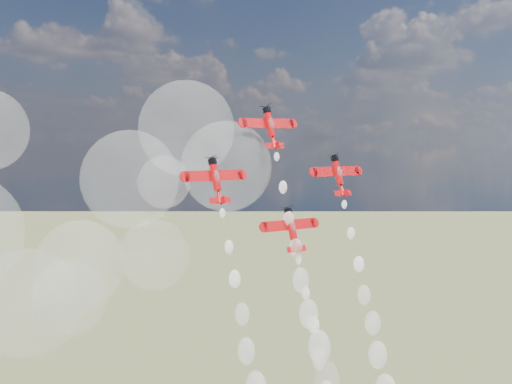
{
  "coord_description": "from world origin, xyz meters",
  "views": [
    {
      "loc": [
        -93.82,
        -109.19,
        103.11
      ],
      "look_at": [
        -14.31,
        4.35,
        92.56
      ],
      "focal_mm": 50.0,
      "sensor_mm": 36.0,
      "label": 1
    }
  ],
  "objects_px": {
    "plane_left": "(216,179)",
    "plane_slot": "(292,229)",
    "plane_lead": "(270,127)",
    "plane_right": "(338,175)"
  },
  "relations": [
    {
      "from": "plane_left",
      "to": "plane_slot",
      "type": "relative_size",
      "value": 1.0
    },
    {
      "from": "plane_left",
      "to": "plane_right",
      "type": "distance_m",
      "value": 30.51
    },
    {
      "from": "plane_left",
      "to": "plane_slot",
      "type": "height_order",
      "value": "plane_left"
    },
    {
      "from": "plane_right",
      "to": "plane_slot",
      "type": "height_order",
      "value": "plane_right"
    },
    {
      "from": "plane_left",
      "to": "plane_right",
      "type": "relative_size",
      "value": 1.0
    },
    {
      "from": "plane_lead",
      "to": "plane_right",
      "type": "relative_size",
      "value": 1.0
    },
    {
      "from": "plane_right",
      "to": "plane_slot",
      "type": "relative_size",
      "value": 1.0
    },
    {
      "from": "plane_lead",
      "to": "plane_right",
      "type": "bearing_deg",
      "value": -13.3
    },
    {
      "from": "plane_right",
      "to": "plane_lead",
      "type": "bearing_deg",
      "value": 166.7
    },
    {
      "from": "plane_right",
      "to": "plane_left",
      "type": "bearing_deg",
      "value": 180.0
    }
  ]
}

